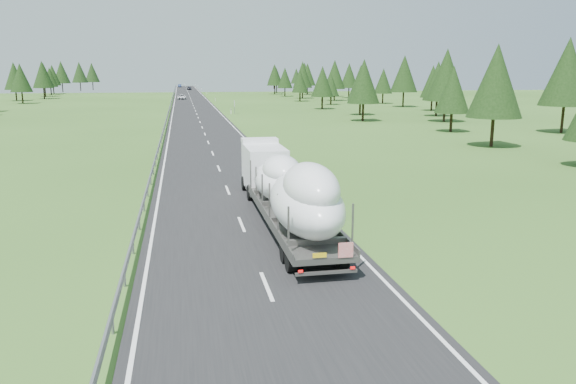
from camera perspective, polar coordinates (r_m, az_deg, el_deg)
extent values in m
plane|color=#2F551C|center=(30.14, -4.75, -3.32)|extent=(400.00, 400.00, 0.00)
cube|color=black|center=(129.19, -9.50, 8.43)|extent=(10.00, 400.00, 0.02)
cube|color=slate|center=(129.14, -11.89, 8.60)|extent=(0.08, 400.00, 0.32)
cylinder|color=slate|center=(30.01, -14.89, -3.17)|extent=(0.10, 0.10, 0.60)
cube|color=silver|center=(60.13, -1.61, 4.96)|extent=(0.12, 0.07, 1.00)
cube|color=black|center=(60.09, -1.62, 5.26)|extent=(0.13, 0.08, 0.12)
cube|color=silver|center=(109.57, -5.82, 8.15)|extent=(0.12, 0.07, 1.00)
cube|color=black|center=(109.55, -5.82, 8.32)|extent=(0.13, 0.08, 0.12)
cube|color=silver|center=(159.36, -7.42, 9.34)|extent=(0.12, 0.07, 1.00)
cube|color=black|center=(159.35, -7.42, 9.46)|extent=(0.13, 0.08, 0.12)
cube|color=silver|center=(209.25, -8.26, 9.96)|extent=(0.12, 0.07, 1.00)
cube|color=black|center=(209.24, -8.26, 10.05)|extent=(0.13, 0.08, 0.12)
cube|color=silver|center=(259.19, -8.78, 10.34)|extent=(0.12, 0.07, 1.00)
cube|color=black|center=(259.18, -8.78, 10.41)|extent=(0.13, 0.08, 0.12)
cube|color=silver|center=(309.14, -9.13, 10.60)|extent=(0.12, 0.07, 1.00)
cube|color=black|center=(309.13, -9.13, 10.66)|extent=(0.13, 0.08, 0.12)
cube|color=silver|center=(359.11, -9.38, 10.79)|extent=(0.12, 0.07, 1.00)
cube|color=black|center=(359.10, -9.39, 10.84)|extent=(0.13, 0.08, 0.12)
cylinder|color=slate|center=(109.60, -5.45, 8.42)|extent=(0.08, 0.08, 2.00)
cube|color=silver|center=(109.54, -5.46, 8.94)|extent=(0.05, 0.90, 1.20)
cylinder|color=black|center=(83.39, 26.13, 6.86)|extent=(0.36, 0.36, 4.24)
cone|color=black|center=(83.19, 26.51, 10.89)|extent=(6.59, 6.59, 8.83)
cylinder|color=black|center=(95.48, 15.61, 8.08)|extent=(0.36, 0.36, 3.98)
cone|color=black|center=(95.29, 15.80, 11.39)|extent=(6.19, 6.19, 8.28)
cylinder|color=black|center=(107.32, 14.84, 8.36)|extent=(0.36, 0.36, 3.37)
cone|color=black|center=(107.15, 14.98, 10.86)|extent=(5.24, 5.24, 7.02)
cylinder|color=black|center=(122.31, 14.38, 8.76)|extent=(0.36, 0.36, 3.18)
cone|color=black|center=(122.16, 14.49, 10.83)|extent=(4.95, 4.95, 6.63)
cylinder|color=black|center=(134.02, 11.62, 9.33)|extent=(0.36, 0.36, 4.00)
cone|color=black|center=(133.89, 11.73, 11.70)|extent=(6.22, 6.22, 8.33)
cylinder|color=black|center=(147.12, 9.60, 9.44)|extent=(0.36, 0.36, 3.01)
cone|color=black|center=(146.99, 9.66, 11.07)|extent=(4.69, 4.69, 6.28)
cylinder|color=black|center=(160.36, 4.73, 9.92)|extent=(0.36, 0.36, 3.83)
cone|color=black|center=(160.25, 4.76, 11.82)|extent=(5.96, 5.96, 7.98)
cylinder|color=black|center=(177.37, 6.19, 10.07)|extent=(0.36, 0.36, 3.61)
cone|color=black|center=(177.27, 6.23, 11.69)|extent=(5.62, 5.62, 7.52)
cylinder|color=black|center=(187.38, 4.85, 10.13)|extent=(0.36, 0.36, 3.16)
cone|color=black|center=(187.28, 4.87, 11.47)|extent=(4.91, 4.91, 6.58)
cylinder|color=black|center=(201.65, 1.98, 10.39)|extent=(0.36, 0.36, 3.72)
cone|color=black|center=(201.56, 1.99, 11.86)|extent=(5.79, 5.79, 7.76)
cylinder|color=black|center=(215.93, 1.81, 10.45)|extent=(0.36, 0.36, 3.28)
cone|color=black|center=(215.84, 1.82, 11.66)|extent=(5.11, 5.11, 6.84)
cylinder|color=black|center=(226.37, 1.68, 10.61)|extent=(0.36, 0.36, 3.94)
cone|color=black|center=(226.29, 1.69, 11.99)|extent=(6.13, 6.13, 8.21)
cylinder|color=black|center=(241.58, 1.28, 10.59)|extent=(0.36, 0.36, 2.96)
cone|color=black|center=(241.51, 1.28, 11.57)|extent=(4.61, 4.61, 6.17)
cylinder|color=black|center=(255.85, 0.85, 10.71)|extent=(0.36, 0.36, 3.23)
cone|color=black|center=(255.78, 0.85, 11.71)|extent=(5.02, 5.02, 6.73)
cylinder|color=black|center=(267.94, -1.45, 10.82)|extent=(0.36, 0.36, 3.65)
cone|color=black|center=(267.87, -1.45, 11.90)|extent=(5.68, 5.68, 7.61)
cylinder|color=black|center=(64.95, 20.05, 5.98)|extent=(0.36, 0.36, 3.73)
cone|color=black|center=(64.67, 20.38, 10.55)|extent=(5.81, 5.81, 7.78)
cylinder|color=black|center=(79.60, 16.24, 6.97)|extent=(0.36, 0.36, 2.99)
cone|color=black|center=(79.36, 16.42, 9.95)|extent=(4.66, 4.66, 6.24)
cylinder|color=black|center=(94.11, 7.63, 8.20)|extent=(0.36, 0.36, 3.42)
cone|color=black|center=(93.91, 7.71, 11.09)|extent=(5.32, 5.32, 7.13)
cylinder|color=black|center=(107.55, 7.33, 8.62)|extent=(0.36, 0.36, 3.16)
cone|color=black|center=(107.37, 7.39, 10.95)|extent=(4.91, 4.91, 6.58)
cylinder|color=black|center=(123.62, 3.49, 9.13)|extent=(0.36, 0.36, 3.14)
cone|color=black|center=(123.47, 3.52, 11.15)|extent=(4.88, 4.88, 6.54)
cylinder|color=black|center=(140.71, 4.38, 9.36)|extent=(0.36, 0.36, 2.55)
cone|color=black|center=(140.59, 4.40, 10.81)|extent=(3.97, 3.97, 5.32)
cylinder|color=black|center=(155.97, 1.22, 9.72)|extent=(0.36, 0.36, 2.86)
cone|color=black|center=(155.85, 1.23, 11.18)|extent=(4.44, 4.44, 5.95)
cylinder|color=black|center=(173.25, 1.48, 10.11)|extent=(0.36, 0.36, 3.77)
cone|color=black|center=(173.15, 1.49, 11.85)|extent=(5.87, 5.87, 7.86)
cylinder|color=black|center=(187.02, -0.32, 10.18)|extent=(0.36, 0.36, 3.19)
cone|color=black|center=(186.92, -0.32, 11.53)|extent=(4.96, 4.96, 6.64)
cylinder|color=black|center=(205.42, -1.35, 10.41)|extent=(0.36, 0.36, 3.63)
cone|color=black|center=(205.33, -1.36, 11.82)|extent=(5.64, 5.64, 7.56)
cylinder|color=black|center=(219.44, -1.17, 10.47)|extent=(0.36, 0.36, 3.21)
cone|color=black|center=(219.35, -1.18, 11.63)|extent=(4.99, 4.99, 6.69)
cylinder|color=black|center=(159.61, -25.38, 8.73)|extent=(0.36, 0.36, 3.44)
cone|color=black|center=(159.50, -25.54, 10.44)|extent=(5.34, 5.34, 7.16)
cylinder|color=black|center=(175.65, -25.90, 8.92)|extent=(0.36, 0.36, 3.63)
cone|color=black|center=(175.54, -26.06, 10.56)|extent=(5.65, 5.65, 7.56)
cylinder|color=black|center=(184.94, -23.54, 9.26)|extent=(0.36, 0.36, 3.80)
cone|color=black|center=(184.84, -23.68, 10.89)|extent=(5.91, 5.91, 7.91)
cylinder|color=black|center=(201.43, -23.44, 9.41)|extent=(0.36, 0.36, 3.71)
cone|color=black|center=(201.34, -23.56, 10.87)|extent=(5.78, 5.78, 7.74)
cylinder|color=black|center=(215.43, -22.94, 9.50)|extent=(0.36, 0.36, 3.23)
cone|color=black|center=(215.35, -23.04, 10.69)|extent=(5.03, 5.03, 6.73)
cylinder|color=black|center=(225.77, -22.72, 9.64)|extent=(0.36, 0.36, 3.57)
cone|color=black|center=(225.69, -22.82, 10.89)|extent=(5.55, 5.55, 7.43)
cylinder|color=black|center=(240.62, -21.93, 9.86)|extent=(0.36, 0.36, 4.11)
cone|color=black|center=(240.55, -22.04, 11.22)|extent=(6.40, 6.40, 8.57)
cylinder|color=black|center=(253.98, -20.33, 10.06)|extent=(0.36, 0.36, 4.10)
cone|color=black|center=(253.91, -20.43, 11.34)|extent=(6.38, 6.38, 8.54)
cylinder|color=black|center=(267.13, -19.21, 10.20)|extent=(0.36, 0.36, 4.04)
cone|color=black|center=(267.06, -19.30, 11.40)|extent=(6.29, 6.29, 8.42)
cube|color=white|center=(36.85, -2.41, 2.53)|extent=(2.47, 4.92, 2.75)
cube|color=black|center=(39.23, -2.95, 3.83)|extent=(2.26, 0.09, 1.37)
cube|color=white|center=(38.75, -2.90, 5.27)|extent=(2.46, 1.19, 0.29)
cube|color=#5F5D59|center=(36.15, -2.17, 0.20)|extent=(2.46, 2.95, 0.25)
cylinder|color=black|center=(38.69, -4.43, 0.89)|extent=(0.35, 0.98, 0.98)
cylinder|color=black|center=(38.99, -1.13, 1.02)|extent=(0.35, 0.98, 0.98)
cylinder|color=black|center=(35.63, -3.87, -0.08)|extent=(0.35, 0.98, 0.98)
cylinder|color=black|center=(35.96, -0.29, 0.07)|extent=(0.35, 0.98, 0.98)
cube|color=#5F5D59|center=(28.05, 0.38, -2.54)|extent=(2.69, 13.76, 0.26)
cube|color=#5F5D59|center=(27.78, -2.26, -2.18)|extent=(0.10, 13.75, 0.24)
cube|color=#5F5D59|center=(28.27, 2.98, -1.93)|extent=(0.10, 13.75, 0.24)
cube|color=#5F5D59|center=(21.96, 0.00, -3.85)|extent=(0.07, 0.07, 1.87)
cube|color=#5F5D59|center=(22.57, 6.54, -3.49)|extent=(0.07, 0.07, 1.87)
cube|color=#5F5D59|center=(24.19, -1.04, -2.34)|extent=(0.07, 0.07, 1.87)
cube|color=#5F5D59|center=(24.75, 4.93, -2.05)|extent=(0.07, 0.07, 1.87)
cube|color=#5F5D59|center=(26.45, -1.90, -1.09)|extent=(0.07, 0.07, 1.87)
cube|color=#5F5D59|center=(26.97, 3.59, -0.85)|extent=(0.07, 0.07, 1.87)
cube|color=#5F5D59|center=(28.73, -2.63, -0.03)|extent=(0.07, 0.07, 1.87)
cube|color=#5F5D59|center=(29.20, 2.45, 0.17)|extent=(0.07, 0.07, 1.87)
cube|color=#5F5D59|center=(31.01, -3.24, 0.87)|extent=(0.07, 0.07, 1.87)
cube|color=#5F5D59|center=(31.45, 1.48, 1.05)|extent=(0.07, 0.07, 1.87)
cube|color=#5F5D59|center=(33.31, -3.78, 1.65)|extent=(0.07, 0.07, 1.87)
cube|color=#5F5D59|center=(33.72, 0.63, 1.81)|extent=(0.07, 0.07, 1.87)
cylinder|color=black|center=(22.99, 0.28, -6.96)|extent=(0.40, 0.98, 0.98)
cylinder|color=black|center=(23.48, 5.50, -6.60)|extent=(0.40, 0.98, 0.98)
cylinder|color=black|center=(24.09, -0.26, -6.06)|extent=(0.40, 0.98, 0.98)
cylinder|color=black|center=(24.55, 4.73, -5.74)|extent=(0.40, 0.98, 0.98)
cube|color=#5F5D59|center=(21.84, 3.86, -8.17)|extent=(2.46, 0.13, 0.12)
cube|color=red|center=(21.68, 5.84, -5.90)|extent=(0.59, 0.04, 0.59)
cube|color=yellow|center=(21.46, 3.17, -6.45)|extent=(0.54, 0.04, 0.18)
cube|color=red|center=(21.50, 1.23, -8.06)|extent=(0.18, 0.06, 0.10)
cube|color=red|center=(22.00, 6.54, -7.67)|extent=(0.18, 0.06, 0.10)
ellipsoid|color=white|center=(24.73, 1.79, -1.17)|extent=(2.98, 7.60, 2.59)
ellipsoid|color=white|center=(23.63, 2.30, 0.45)|extent=(2.26, 4.81, 2.07)
ellipsoid|color=white|center=(31.19, -0.87, 1.15)|extent=(2.71, 5.99, 2.07)
ellipsoid|color=white|center=(30.33, -0.63, 2.23)|extent=(2.06, 3.80, 1.66)
imported|color=silver|center=(170.05, -10.77, 9.47)|extent=(2.57, 5.20, 1.42)
imported|color=black|center=(257.71, -10.00, 10.35)|extent=(2.04, 4.62, 1.55)
imported|color=#1B284D|center=(302.14, -10.95, 10.56)|extent=(1.71, 4.85, 1.60)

